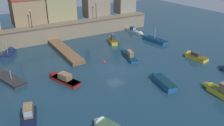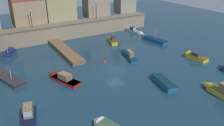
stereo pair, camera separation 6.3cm
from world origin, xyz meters
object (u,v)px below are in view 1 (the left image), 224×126
(moored_boat_5, at_px, (224,93))
(moored_boat_12, at_px, (136,31))
(moored_boat_6, at_px, (5,77))
(moored_boat_7, at_px, (193,56))
(moored_boat_2, at_px, (112,40))
(quay_lamp_0, at_px, (30,16))
(moored_boat_4, at_px, (10,53))
(moored_boat_0, at_px, (161,80))
(moored_boat_3, at_px, (152,39))
(mooring_buoy_0, at_px, (104,62))
(moored_boat_9, at_px, (61,78))
(moored_boat_11, at_px, (29,122))
(quay_lamp_1, at_px, (96,8))
(moored_boat_1, at_px, (128,54))

(moored_boat_5, bearing_deg, moored_boat_12, -9.48)
(moored_boat_6, relative_size, moored_boat_7, 1.51)
(moored_boat_2, relative_size, moored_boat_12, 0.74)
(quay_lamp_0, xyz_separation_m, moored_boat_4, (-5.27, -3.89, -5.34))
(moored_boat_0, height_order, moored_boat_4, moored_boat_4)
(moored_boat_3, bearing_deg, quay_lamp_0, 55.89)
(mooring_buoy_0, bearing_deg, moored_boat_5, -66.24)
(moored_boat_3, distance_m, moored_boat_9, 23.42)
(mooring_buoy_0, bearing_deg, moored_boat_2, 50.88)
(moored_boat_2, distance_m, moored_boat_4, 19.65)
(moored_boat_4, relative_size, moored_boat_5, 0.67)
(moored_boat_5, height_order, moored_boat_6, moored_boat_5)
(moored_boat_11, bearing_deg, moored_boat_9, 156.63)
(moored_boat_2, distance_m, moored_boat_7, 16.28)
(moored_boat_9, xyz_separation_m, moored_boat_11, (-6.17, -7.75, 0.09))
(moored_boat_5, relative_size, moored_boat_11, 1.36)
(moored_boat_4, xyz_separation_m, moored_boat_11, (-1.60, -21.66, 0.10))
(quay_lamp_1, relative_size, moored_boat_0, 0.67)
(moored_boat_1, height_order, moored_boat_6, moored_boat_6)
(moored_boat_6, height_order, moored_boat_11, moored_boat_11)
(moored_boat_6, relative_size, moored_boat_11, 1.31)
(moored_boat_6, distance_m, mooring_buoy_0, 15.20)
(quay_lamp_0, bearing_deg, moored_boat_11, -105.05)
(moored_boat_9, bearing_deg, moored_boat_4, -3.64)
(moored_boat_1, distance_m, moored_boat_7, 11.35)
(moored_boat_0, relative_size, moored_boat_7, 1.20)
(quay_lamp_1, xyz_separation_m, moored_boat_12, (7.91, -4.69, -5.53))
(moored_boat_3, height_order, moored_boat_5, moored_boat_3)
(moored_boat_0, relative_size, moored_boat_11, 1.05)
(moored_boat_2, xyz_separation_m, moored_boat_11, (-20.90, -17.94, -0.09))
(moored_boat_2, height_order, moored_boat_3, moored_boat_3)
(quay_lamp_0, distance_m, moored_boat_3, 24.88)
(moored_boat_1, bearing_deg, quay_lamp_0, 55.28)
(moored_boat_0, xyz_separation_m, moored_boat_11, (-17.78, 0.19, 0.03))
(quay_lamp_0, height_order, moored_boat_6, quay_lamp_0)
(moored_boat_5, bearing_deg, moored_boat_11, 77.28)
(moored_boat_2, bearing_deg, moored_boat_0, -170.31)
(moored_boat_4, distance_m, moored_boat_11, 21.72)
(quay_lamp_1, distance_m, moored_boat_5, 32.95)
(moored_boat_4, xyz_separation_m, moored_boat_9, (4.57, -13.91, 0.00))
(moored_boat_2, relative_size, mooring_buoy_0, 8.74)
(moored_boat_7, distance_m, moored_boat_12, 17.29)
(moored_boat_1, relative_size, moored_boat_9, 1.12)
(moored_boat_0, relative_size, moored_boat_2, 1.20)
(moored_boat_1, bearing_deg, moored_boat_11, 133.68)
(quay_lamp_0, xyz_separation_m, moored_boat_0, (10.91, -25.74, -5.27))
(moored_boat_6, bearing_deg, moored_boat_0, -144.37)
(quay_lamp_0, xyz_separation_m, moored_boat_1, (12.58, -15.23, -5.34))
(moored_boat_5, height_order, moored_boat_11, moored_boat_11)
(quay_lamp_0, distance_m, mooring_buoy_0, 18.18)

